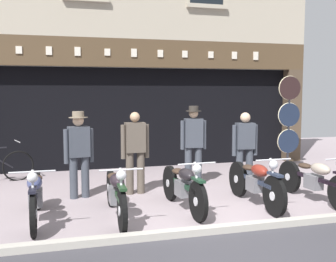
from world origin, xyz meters
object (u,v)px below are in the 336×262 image
motorcycle_center (183,186)px  assistant_far_right (245,146)px  motorcycle_center_left (116,192)px  salesman_left (79,150)px  tyre_sign_pole (289,116)px  motorcycle_center_right (255,181)px  motorcycle_left (35,195)px  advert_board_near (54,98)px  salesman_right (193,142)px  shopkeeper_center (135,149)px  motorcycle_right (314,179)px

motorcycle_center → assistant_far_right: assistant_far_right is taller
motorcycle_center_left → salesman_left: 1.58m
tyre_sign_pole → motorcycle_center_right: bearing=-130.8°
motorcycle_left → motorcycle_center: 2.37m
assistant_far_right → advert_board_near: advert_board_near is taller
motorcycle_center_left → tyre_sign_pole: (4.77, 2.75, 0.96)m
motorcycle_left → salesman_right: size_ratio=1.21×
motorcycle_center_left → advert_board_near: bearing=-76.9°
salesman_right → assistant_far_right: 1.08m
motorcycle_center_right → shopkeeper_center: bearing=-37.0°
salesman_right → tyre_sign_pole: size_ratio=0.71×
salesman_left → salesman_right: bearing=-179.5°
assistant_far_right → tyre_sign_pole: 2.28m
motorcycle_center → salesman_right: salesman_right is taller
motorcycle_center → advert_board_near: bearing=-66.6°
motorcycle_center_right → advert_board_near: (-3.35, 4.21, 1.40)m
salesman_left → tyre_sign_pole: tyre_sign_pole is taller
assistant_far_right → tyre_sign_pole: (1.82, 1.26, 0.52)m
assistant_far_right → salesman_left: bearing=5.2°
motorcycle_center_right → salesman_left: (-2.94, 1.36, 0.47)m
motorcycle_center → shopkeeper_center: bearing=-69.8°
salesman_right → motorcycle_center_left: bearing=50.3°
motorcycle_center_left → advert_board_near: 4.59m
motorcycle_left → motorcycle_center: (2.37, -0.03, -0.00)m
tyre_sign_pole → advert_board_near: size_ratio=2.23×
motorcycle_center_right → assistant_far_right: 1.57m
motorcycle_center → motorcycle_center_right: 1.30m
motorcycle_left → salesman_right: bearing=-151.2°
salesman_right → advert_board_near: bearing=-34.0°
salesman_right → assistant_far_right: size_ratio=1.08×
assistant_far_right → advert_board_near: 4.84m
motorcycle_center_right → motorcycle_right: motorcycle_center_right is taller
salesman_right → assistant_far_right: (1.01, -0.38, -0.08)m
advert_board_near → tyre_sign_pole: bearing=-15.1°
tyre_sign_pole → advert_board_near: bearing=164.9°
motorcycle_center_right → motorcycle_right: size_ratio=0.97×
motorcycle_center → motorcycle_center_left: bearing=3.9°
shopkeeper_center → assistant_far_right: size_ratio=1.03×
motorcycle_center → motorcycle_center_right: size_ratio=0.99×
tyre_sign_pole → advert_board_near: (-5.67, 1.53, 0.45)m
motorcycle_right → salesman_left: 4.35m
shopkeeper_center → tyre_sign_pole: bearing=-165.3°
motorcycle_left → assistant_far_right: size_ratio=1.31×
motorcycle_left → salesman_left: (0.74, 1.26, 0.48)m
motorcycle_left → tyre_sign_pole: bearing=-156.4°
motorcycle_right → motorcycle_center: bearing=-6.9°
shopkeeper_center → assistant_far_right: 2.36m
motorcycle_left → shopkeeper_center: bearing=-144.2°
motorcycle_center → salesman_left: 2.14m
salesman_right → advert_board_near: size_ratio=1.58×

